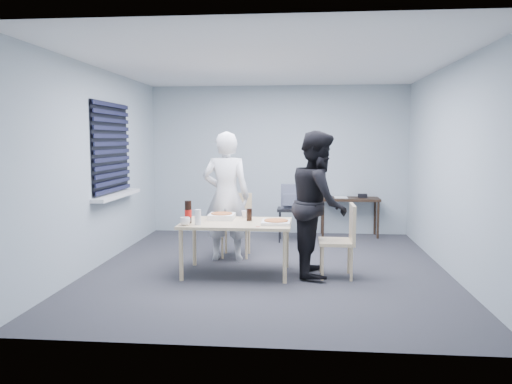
# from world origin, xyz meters

# --- Properties ---
(room) EXTENTS (5.00, 5.00, 5.00)m
(room) POSITION_xyz_m (-2.20, 0.40, 1.44)
(room) COLOR #2F2F33
(room) RESTS_ON ground
(dining_table) EXTENTS (1.34, 0.85, 0.65)m
(dining_table) POSITION_xyz_m (-0.38, -0.31, 0.59)
(dining_table) COLOR beige
(dining_table) RESTS_ON ground
(chair_far) EXTENTS (0.42, 0.42, 0.89)m
(chair_far) POSITION_xyz_m (-0.51, 0.70, 0.51)
(chair_far) COLOR beige
(chair_far) RESTS_ON ground
(chair_right) EXTENTS (0.42, 0.42, 0.89)m
(chair_right) POSITION_xyz_m (0.92, -0.35, 0.51)
(chair_right) COLOR beige
(chair_right) RESTS_ON ground
(person_white) EXTENTS (0.65, 0.42, 1.77)m
(person_white) POSITION_xyz_m (-0.62, 0.40, 0.89)
(person_white) COLOR silver
(person_white) RESTS_ON ground
(person_black) EXTENTS (0.47, 0.86, 1.77)m
(person_black) POSITION_xyz_m (0.62, -0.23, 0.89)
(person_black) COLOR black
(person_black) RESTS_ON ground
(side_table) EXTENTS (1.00, 0.44, 0.67)m
(side_table) POSITION_xyz_m (1.24, 2.28, 0.59)
(side_table) COLOR black
(side_table) RESTS_ON ground
(stool) EXTENTS (0.39, 0.39, 0.55)m
(stool) POSITION_xyz_m (0.22, 1.75, 0.44)
(stool) COLOR black
(stool) RESTS_ON ground
(backpack) EXTENTS (0.28, 0.21, 0.39)m
(backpack) POSITION_xyz_m (0.22, 1.74, 0.74)
(backpack) COLOR slate
(backpack) RESTS_ON stool
(pizza_box_a) EXTENTS (0.32, 0.32, 0.08)m
(pizza_box_a) POSITION_xyz_m (-0.60, -0.12, 0.69)
(pizza_box_a) COLOR white
(pizza_box_a) RESTS_ON dining_table
(pizza_box_b) EXTENTS (0.34, 0.34, 0.05)m
(pizza_box_b) POSITION_xyz_m (0.11, -0.42, 0.68)
(pizza_box_b) COLOR white
(pizza_box_b) RESTS_ON dining_table
(mug_a) EXTENTS (0.17, 0.17, 0.10)m
(mug_a) POSITION_xyz_m (-0.95, -0.62, 0.70)
(mug_a) COLOR white
(mug_a) RESTS_ON dining_table
(mug_b) EXTENTS (0.10, 0.10, 0.09)m
(mug_b) POSITION_xyz_m (-0.31, 0.01, 0.70)
(mug_b) COLOR white
(mug_b) RESTS_ON dining_table
(cola_glass) EXTENTS (0.08, 0.08, 0.15)m
(cola_glass) POSITION_xyz_m (-0.24, -0.22, 0.73)
(cola_glass) COLOR black
(cola_glass) RESTS_ON dining_table
(soda_bottle) EXTENTS (0.09, 0.09, 0.27)m
(soda_bottle) POSITION_xyz_m (-0.95, -0.45, 0.79)
(soda_bottle) COLOR black
(soda_bottle) RESTS_ON dining_table
(plastic_cups) EXTENTS (0.10, 0.10, 0.18)m
(plastic_cups) POSITION_xyz_m (-0.81, -0.56, 0.74)
(plastic_cups) COLOR silver
(plastic_cups) RESTS_ON dining_table
(rubber_band) EXTENTS (0.06, 0.06, 0.00)m
(rubber_band) POSITION_xyz_m (-0.09, -0.63, 0.65)
(rubber_band) COLOR red
(rubber_band) RESTS_ON dining_table
(papers) EXTENTS (0.23, 0.31, 0.01)m
(papers) POSITION_xyz_m (1.09, 2.30, 0.67)
(papers) COLOR white
(papers) RESTS_ON side_table
(black_box) EXTENTS (0.18, 0.16, 0.06)m
(black_box) POSITION_xyz_m (1.46, 2.31, 0.70)
(black_box) COLOR black
(black_box) RESTS_ON side_table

